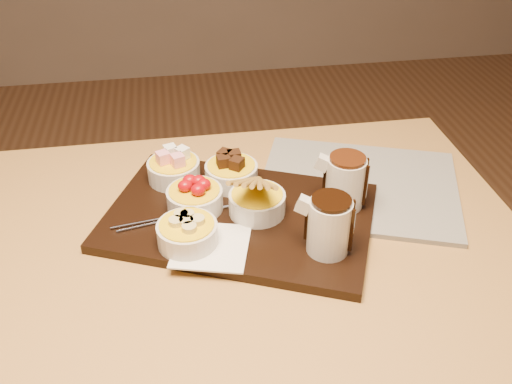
{
  "coord_description": "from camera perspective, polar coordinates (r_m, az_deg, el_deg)",
  "views": [
    {
      "loc": [
        0.0,
        -0.72,
        1.38
      ],
      "look_at": [
        0.13,
        0.08,
        0.81
      ],
      "focal_mm": 40.0,
      "sensor_mm": 36.0,
      "label": 1
    }
  ],
  "objects": [
    {
      "name": "bowl_marshmallows",
      "position": [
        1.1,
        -8.21,
        2.14
      ],
      "size": [
        0.1,
        0.1,
        0.04
      ],
      "primitive_type": "cylinder",
      "color": "beige",
      "rests_on": "serving_board"
    },
    {
      "name": "pitcher_dark_chocolate",
      "position": [
        0.91,
        7.33,
        -3.45
      ],
      "size": [
        0.09,
        0.09,
        0.09
      ],
      "primitive_type": "cylinder",
      "rotation": [
        0.0,
        0.0,
        -0.41
      ],
      "color": "silver",
      "rests_on": "serving_board"
    },
    {
      "name": "napkin",
      "position": [
        0.94,
        -4.5,
        -5.42
      ],
      "size": [
        0.15,
        0.15,
        0.0
      ],
      "primitive_type": "cube",
      "rotation": [
        0.0,
        0.0,
        -0.27
      ],
      "color": "white",
      "rests_on": "serving_board"
    },
    {
      "name": "pitcher_milk_chocolate",
      "position": [
        1.01,
        8.91,
        0.91
      ],
      "size": [
        0.09,
        0.09,
        0.09
      ],
      "primitive_type": "cylinder",
      "rotation": [
        0.0,
        0.0,
        -0.41
      ],
      "color": "silver",
      "rests_on": "serving_board"
    },
    {
      "name": "bowl_strawberries",
      "position": [
        1.02,
        -6.13,
        -0.75
      ],
      "size": [
        0.1,
        0.1,
        0.04
      ],
      "primitive_type": "cylinder",
      "color": "beige",
      "rests_on": "serving_board"
    },
    {
      "name": "bowl_cake",
      "position": [
        1.08,
        -2.47,
        1.81
      ],
      "size": [
        0.1,
        0.1,
        0.04
      ],
      "primitive_type": "cylinder",
      "color": "beige",
      "rests_on": "serving_board"
    },
    {
      "name": "bowl_bananas",
      "position": [
        0.94,
        -6.87,
        -4.2
      ],
      "size": [
        0.1,
        0.1,
        0.04
      ],
      "primitive_type": "cylinder",
      "color": "beige",
      "rests_on": "serving_board"
    },
    {
      "name": "fondue_skewers",
      "position": [
        1.01,
        -7.07,
        -2.18
      ],
      "size": [
        0.07,
        0.26,
        0.01
      ],
      "primitive_type": null,
      "rotation": [
        0.0,
        0.0,
        -1.42
      ],
      "color": "silver",
      "rests_on": "serving_board"
    },
    {
      "name": "bowl_biscotti",
      "position": [
        1.0,
        0.11,
        -1.16
      ],
      "size": [
        0.1,
        0.1,
        0.04
      ],
      "primitive_type": "cylinder",
      "color": "beige",
      "rests_on": "serving_board"
    },
    {
      "name": "newspaper",
      "position": [
        1.12,
        10.2,
        0.62
      ],
      "size": [
        0.45,
        0.41,
        0.01
      ],
      "primitive_type": "cube",
      "rotation": [
        0.0,
        0.0,
        -0.35
      ],
      "color": "beige",
      "rests_on": "dining_table"
    },
    {
      "name": "dining_table",
      "position": [
        1.02,
        -6.79,
        -10.5
      ],
      "size": [
        1.2,
        0.8,
        0.75
      ],
      "color": "#AA7C3F",
      "rests_on": "ground"
    },
    {
      "name": "serving_board",
      "position": [
        1.02,
        -1.67,
        -2.51
      ],
      "size": [
        0.54,
        0.46,
        0.02
      ],
      "primitive_type": "cube",
      "rotation": [
        0.0,
        0.0,
        -0.41
      ],
      "color": "black",
      "rests_on": "dining_table"
    }
  ]
}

